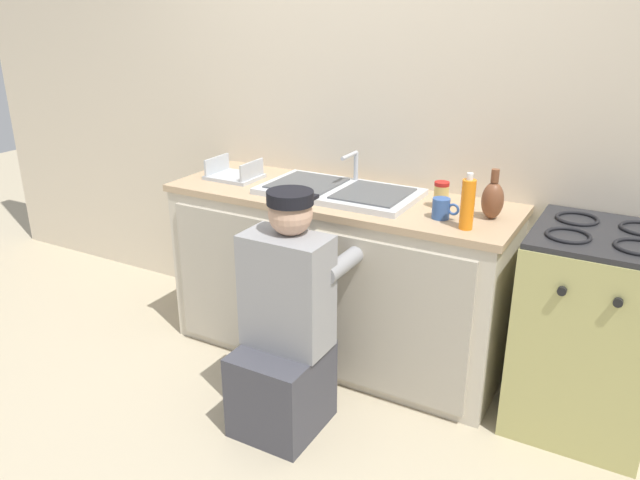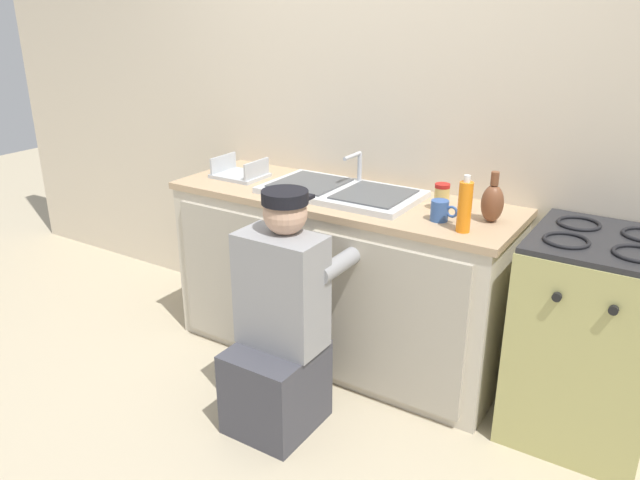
# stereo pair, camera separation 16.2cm
# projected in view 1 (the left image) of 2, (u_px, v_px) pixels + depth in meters

# --- Properties ---
(ground_plane) EXTENTS (12.00, 12.00, 0.00)m
(ground_plane) POSITION_uv_depth(u_px,v_px,m) (311.00, 376.00, 3.27)
(ground_plane) COLOR tan
(back_wall) EXTENTS (6.00, 0.10, 2.50)m
(back_wall) POSITION_uv_depth(u_px,v_px,m) (370.00, 118.00, 3.35)
(back_wall) COLOR beige
(back_wall) RESTS_ON ground_plane
(counter_cabinet) EXTENTS (1.78, 0.62, 0.88)m
(counter_cabinet) POSITION_uv_depth(u_px,v_px,m) (337.00, 279.00, 3.35)
(counter_cabinet) COLOR beige
(counter_cabinet) RESTS_ON ground_plane
(countertop) EXTENTS (1.82, 0.62, 0.04)m
(countertop) POSITION_uv_depth(u_px,v_px,m) (339.00, 198.00, 3.19)
(countertop) COLOR tan
(countertop) RESTS_ON counter_cabinet
(sink_double_basin) EXTENTS (0.80, 0.44, 0.19)m
(sink_double_basin) POSITION_uv_depth(u_px,v_px,m) (339.00, 191.00, 3.18)
(sink_double_basin) COLOR silver
(sink_double_basin) RESTS_ON countertop
(stove_range) EXTENTS (0.58, 0.62, 0.95)m
(stove_range) POSITION_uv_depth(u_px,v_px,m) (588.00, 331.00, 2.77)
(stove_range) COLOR tan
(stove_range) RESTS_ON ground_plane
(plumber_person) EXTENTS (0.42, 0.61, 1.10)m
(plumber_person) POSITION_uv_depth(u_px,v_px,m) (285.00, 334.00, 2.77)
(plumber_person) COLOR #3F3F47
(plumber_person) RESTS_ON ground_plane
(condiment_jar) EXTENTS (0.07, 0.07, 0.13)m
(condiment_jar) POSITION_uv_depth(u_px,v_px,m) (441.00, 195.00, 2.96)
(condiment_jar) COLOR #DBB760
(condiment_jar) RESTS_ON countertop
(vase_decorative) EXTENTS (0.10, 0.10, 0.23)m
(vase_decorative) POSITION_uv_depth(u_px,v_px,m) (493.00, 199.00, 2.81)
(vase_decorative) COLOR brown
(vase_decorative) RESTS_ON countertop
(soap_bottle_orange) EXTENTS (0.06, 0.06, 0.25)m
(soap_bottle_orange) POSITION_uv_depth(u_px,v_px,m) (468.00, 204.00, 2.67)
(soap_bottle_orange) COLOR orange
(soap_bottle_orange) RESTS_ON countertop
(dish_rack_tray) EXTENTS (0.28, 0.22, 0.11)m
(dish_rack_tray) POSITION_uv_depth(u_px,v_px,m) (234.00, 174.00, 3.46)
(dish_rack_tray) COLOR #B2B7BC
(dish_rack_tray) RESTS_ON countertop
(coffee_mug) EXTENTS (0.13, 0.08, 0.09)m
(coffee_mug) POSITION_uv_depth(u_px,v_px,m) (442.00, 208.00, 2.82)
(coffee_mug) COLOR #335699
(coffee_mug) RESTS_ON countertop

